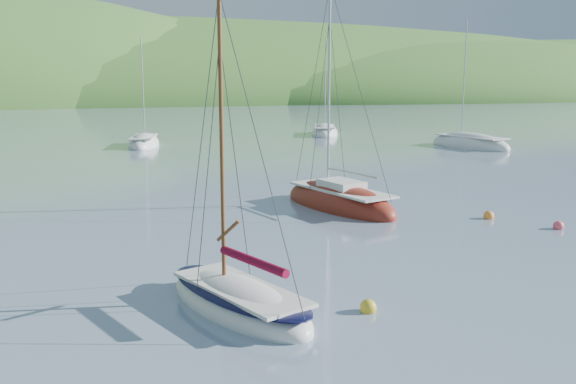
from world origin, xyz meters
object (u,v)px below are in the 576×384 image
object	(u,v)px
daysailer_white	(239,302)
distant_sloop_b	(325,133)
sloop_red	(339,203)
distant_sloop_d	(470,145)
distant_sloop_a	(144,144)

from	to	relation	value
daysailer_white	distant_sloop_b	size ratio (longest dim) A/B	0.81
daysailer_white	distant_sloop_b	distance (m)	52.64
daysailer_white	sloop_red	size ratio (longest dim) A/B	0.79
daysailer_white	distant_sloop_b	world-z (taller)	distant_sloop_b
distant_sloop_b	distant_sloop_d	xyz separation A→B (m)	(8.15, -15.24, 0.01)
distant_sloop_a	distant_sloop_b	bearing A→B (deg)	27.79
daysailer_white	distant_sloop_d	distance (m)	43.88
distant_sloop_b	distant_sloop_d	bearing A→B (deg)	-41.65
sloop_red	distant_sloop_a	xyz separation A→B (m)	(-6.85, 30.81, -0.04)
sloop_red	distant_sloop_d	distance (m)	29.77
daysailer_white	sloop_red	world-z (taller)	sloop_red
daysailer_white	sloop_red	xyz separation A→B (m)	(7.74, 12.05, 0.01)
sloop_red	distant_sloop_a	distance (m)	31.56
distant_sloop_a	distant_sloop_b	distance (m)	20.39
sloop_red	distant_sloop_b	size ratio (longest dim) A/B	1.02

